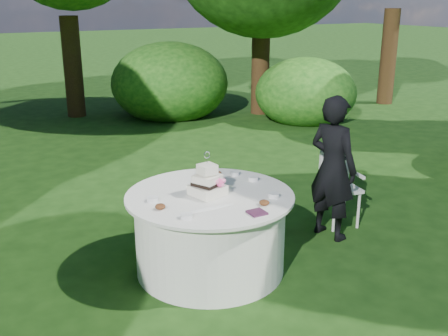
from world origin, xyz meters
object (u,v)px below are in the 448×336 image
at_px(table, 210,232).
at_px(cake, 208,184).
at_px(napkins, 257,213).
at_px(guest, 333,168).
at_px(chair, 338,180).

bearing_deg(table, cake, -151.96).
bearing_deg(napkins, cake, 105.56).
bearing_deg(cake, guest, 2.20).
relative_size(napkins, guest, 0.09).
height_order(napkins, table, napkins).
bearing_deg(chair, guest, -141.71).
distance_m(guest, table, 1.54).
bearing_deg(napkins, chair, 27.92).
height_order(napkins, guest, guest).
height_order(napkins, chair, chair).
bearing_deg(chair, cake, -170.73).
xyz_separation_m(cake, chair, (1.82, 0.30, -0.37)).
distance_m(table, chair, 1.82).
distance_m(guest, cake, 1.53).
xyz_separation_m(napkins, table, (-0.13, 0.60, -0.39)).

